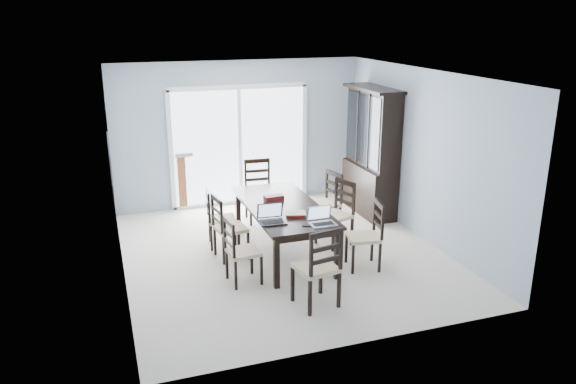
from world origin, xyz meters
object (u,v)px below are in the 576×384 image
object	(u,v)px
chair_right_near	(370,228)
laptop_silver	(323,221)
chair_left_near	(237,244)
laptop_dark	(273,219)
chair_left_mid	(224,221)
dining_table	(283,210)
chair_right_mid	(339,206)
cell_phone	(306,225)
chair_right_far	(328,195)
game_box	(274,198)
chair_end_near	(321,260)
hot_tub	(211,165)
chair_left_far	(215,212)
chair_end_far	(259,183)
china_hutch	(371,153)

from	to	relation	value
chair_right_near	laptop_silver	distance (m)	0.78
chair_left_near	laptop_silver	xyz separation A→B (m)	(1.10, -0.21, 0.26)
laptop_dark	chair_left_near	bearing A→B (deg)	-168.98
chair_left_mid	laptop_silver	distance (m)	1.50
dining_table	chair_right_mid	world-z (taller)	chair_right_mid
cell_phone	dining_table	bearing A→B (deg)	119.82
dining_table	chair_right_mid	distance (m)	0.94
chair_right_near	chair_right_far	world-z (taller)	chair_right_far
dining_table	chair_left_near	distance (m)	1.11
laptop_dark	game_box	size ratio (longest dim) A/B	1.30
chair_end_near	hot_tub	xyz separation A→B (m)	(-0.27, 5.11, -0.12)
chair_left_mid	chair_end_near	size ratio (longest dim) A/B	0.92
chair_right_far	chair_left_mid	bearing A→B (deg)	91.71
dining_table	laptop_silver	size ratio (longest dim) A/B	6.59
chair_left_far	chair_end_near	bearing A→B (deg)	25.95
chair_right_far	chair_end_near	world-z (taller)	chair_end_near
chair_left_mid	chair_right_far	xyz separation A→B (m)	(1.83, 0.56, 0.01)
cell_phone	game_box	size ratio (longest dim) A/B	0.39
chair_right_near	chair_end_near	world-z (taller)	chair_end_near
chair_left_near	chair_end_near	size ratio (longest dim) A/B	0.87
chair_right_near	laptop_dark	bearing A→B (deg)	93.17
chair_left_near	chair_right_far	size ratio (longest dim) A/B	0.93
laptop_dark	chair_right_far	bearing A→B (deg)	47.56
chair_end_far	chair_left_near	bearing A→B (deg)	71.62
chair_right_far	chair_end_near	size ratio (longest dim) A/B	0.94
chair_right_near	laptop_silver	world-z (taller)	chair_right_near
chair_right_far	cell_phone	xyz separation A→B (m)	(-0.96, -1.54, 0.17)
chair_left_far	laptop_silver	xyz separation A→B (m)	(1.11, -1.51, 0.26)
chair_end_near	chair_left_far	bearing A→B (deg)	98.63
chair_right_near	chair_right_mid	distance (m)	0.93
chair_left_mid	cell_phone	xyz separation A→B (m)	(0.87, -0.98, 0.18)
china_hutch	hot_tub	world-z (taller)	china_hutch
cell_phone	chair_right_near	bearing A→B (deg)	31.33
laptop_silver	game_box	world-z (taller)	laptop_silver
laptop_dark	laptop_silver	size ratio (longest dim) A/B	1.08
chair_right_near	laptop_silver	xyz separation A→B (m)	(-0.74, -0.09, 0.22)
laptop_silver	hot_tub	bearing A→B (deg)	97.72
dining_table	chair_right_mid	xyz separation A→B (m)	(0.93, 0.11, -0.07)
chair_right_far	chair_left_far	bearing A→B (deg)	76.78
dining_table	chair_right_near	xyz separation A→B (m)	(0.99, -0.81, -0.09)
china_hutch	chair_end_near	bearing A→B (deg)	-125.99
china_hutch	chair_left_far	size ratio (longest dim) A/B	2.11
game_box	laptop_dark	bearing A→B (deg)	-108.37
chair_left_far	game_box	xyz separation A→B (m)	(0.81, -0.33, 0.23)
chair_right_near	chair_right_far	size ratio (longest dim) A/B	0.98
dining_table	hot_tub	world-z (taller)	hot_tub
cell_phone	chair_left_far	bearing A→B (deg)	149.14
china_hutch	game_box	xyz separation A→B (m)	(-2.08, -0.98, -0.29)
laptop_silver	cell_phone	xyz separation A→B (m)	(-0.21, 0.04, -0.05)
chair_right_mid	chair_right_far	world-z (taller)	chair_right_mid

